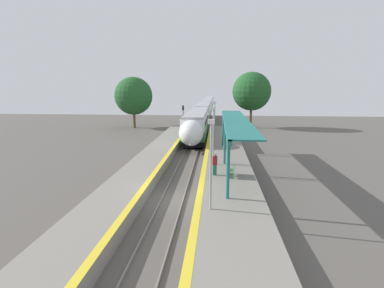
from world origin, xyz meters
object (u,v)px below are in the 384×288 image
at_px(train, 205,109).
at_px(lamppost_far, 215,119).
at_px(person_waiting, 215,164).
at_px(lamppost_near, 211,158).
at_px(railway_signal, 183,118).
at_px(platform_bench, 232,170).
at_px(lamppost_mid, 213,132).

relative_size(train, lamppost_far, 16.68).
distance_m(person_waiting, lamppost_near, 6.69).
xyz_separation_m(train, railway_signal, (-2.28, -26.81, 0.56)).
xyz_separation_m(platform_bench, lamppost_far, (-1.42, 12.90, 2.35)).
bearing_deg(platform_bench, person_waiting, 170.25).
bearing_deg(lamppost_near, person_waiting, 88.37).
relative_size(lamppost_near, lamppost_far, 1.00).
distance_m(lamppost_near, lamppost_far, 19.08).
distance_m(train, platform_bench, 50.55).
xyz_separation_m(person_waiting, railway_signal, (-5.04, 23.36, 1.07)).
xyz_separation_m(platform_bench, lamppost_mid, (-1.42, 3.36, 2.35)).
height_order(lamppost_mid, lamppost_far, same).
height_order(platform_bench, person_waiting, person_waiting).
bearing_deg(lamppost_mid, person_waiting, -86.69).
bearing_deg(railway_signal, lamppost_mid, -76.50).
bearing_deg(railway_signal, train, 85.14).
distance_m(lamppost_near, lamppost_mid, 9.54).
distance_m(train, lamppost_far, 37.60).
xyz_separation_m(lamppost_mid, lamppost_far, (0.00, 9.54, 0.00)).
bearing_deg(platform_bench, lamppost_far, 96.30).
bearing_deg(train, lamppost_near, -87.39).
height_order(railway_signal, lamppost_near, lamppost_near).
height_order(train, lamppost_near, lamppost_near).
bearing_deg(lamppost_near, lamppost_far, 90.00).
xyz_separation_m(train, lamppost_far, (2.57, -37.48, 1.46)).
xyz_separation_m(train, lamppost_near, (2.57, -56.56, 1.46)).
xyz_separation_m(lamppost_near, lamppost_mid, (0.00, 9.54, 0.00)).
bearing_deg(platform_bench, train, 94.54).
relative_size(person_waiting, railway_signal, 0.36).
height_order(person_waiting, lamppost_near, lamppost_near).
relative_size(platform_bench, person_waiting, 0.88).
height_order(train, platform_bench, train).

